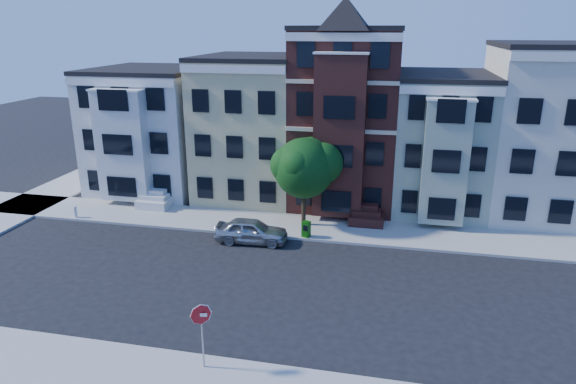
% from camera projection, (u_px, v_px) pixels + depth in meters
% --- Properties ---
extents(ground, '(120.00, 120.00, 0.00)m').
position_uv_depth(ground, '(312.00, 292.00, 24.90)').
color(ground, black).
extents(far_sidewalk, '(60.00, 4.00, 0.15)m').
position_uv_depth(far_sidewalk, '(333.00, 229.00, 32.31)').
color(far_sidewalk, '#9E9B93').
rests_on(far_sidewalk, ground).
extents(house_white, '(8.00, 9.00, 9.00)m').
position_uv_depth(house_white, '(154.00, 130.00, 39.98)').
color(house_white, silver).
rests_on(house_white, ground).
extents(house_yellow, '(7.00, 9.00, 10.00)m').
position_uv_depth(house_yellow, '(253.00, 128.00, 38.22)').
color(house_yellow, '#CAB97F').
rests_on(house_yellow, ground).
extents(house_brown, '(7.00, 9.00, 12.00)m').
position_uv_depth(house_brown, '(347.00, 118.00, 36.51)').
color(house_brown, '#381611').
rests_on(house_brown, ground).
extents(house_green, '(6.00, 9.00, 9.00)m').
position_uv_depth(house_green, '(440.00, 143.00, 35.68)').
color(house_green, '#93A088').
rests_on(house_green, ground).
extents(house_cream, '(8.00, 9.00, 11.00)m').
position_uv_depth(house_cream, '(551.00, 133.00, 33.97)').
color(house_cream, beige).
rests_on(house_cream, ground).
extents(street_tree, '(7.59, 7.59, 6.95)m').
position_uv_depth(street_tree, '(304.00, 172.00, 31.86)').
color(street_tree, '#144614').
rests_on(street_tree, far_sidewalk).
extents(parked_car, '(4.39, 1.97, 1.47)m').
position_uv_depth(parked_car, '(251.00, 231.00, 30.36)').
color(parked_car, '#A9ADB1').
rests_on(parked_car, ground).
extents(newspaper_box, '(0.55, 0.52, 0.98)m').
position_uv_depth(newspaper_box, '(306.00, 229.00, 30.85)').
color(newspaper_box, '#0F520C').
rests_on(newspaper_box, far_sidewalk).
extents(fire_hydrant, '(0.24, 0.24, 0.63)m').
position_uv_depth(fire_hydrant, '(76.00, 213.00, 34.01)').
color(fire_hydrant, silver).
rests_on(fire_hydrant, far_sidewalk).
extents(stop_sign, '(0.82, 0.31, 2.98)m').
position_uv_depth(stop_sign, '(202.00, 332.00, 18.75)').
color(stop_sign, '#AA1216').
rests_on(stop_sign, near_sidewalk).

